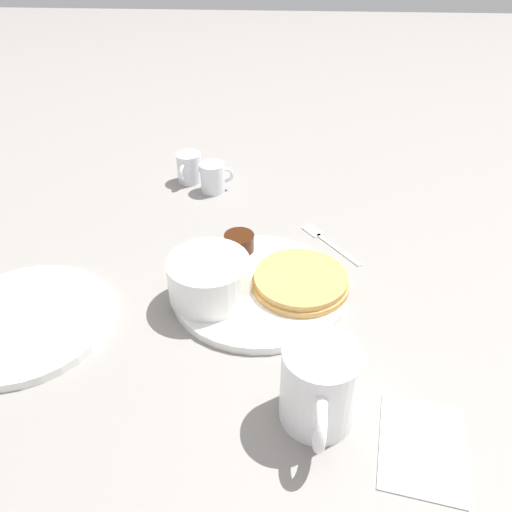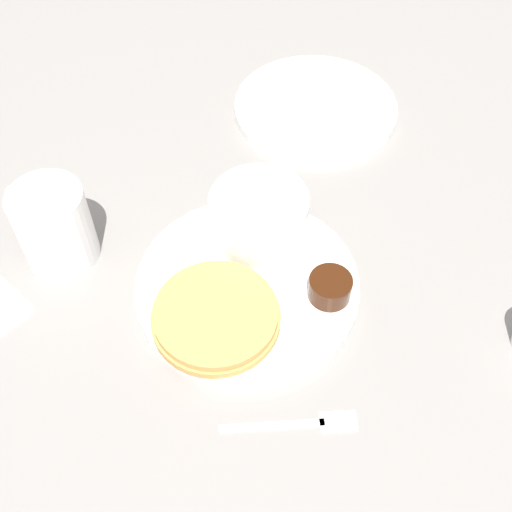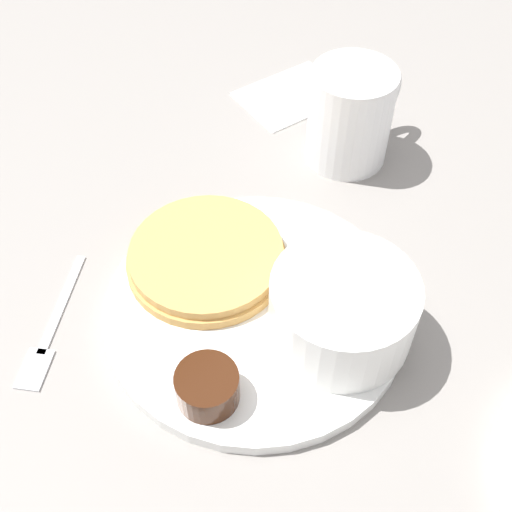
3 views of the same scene
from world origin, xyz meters
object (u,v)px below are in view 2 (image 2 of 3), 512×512
bowl (259,215)px  fork (305,423)px  coffee_mug (53,225)px  plate (247,285)px

bowl → fork: 0.23m
coffee_mug → bowl: bearing=37.9°
plate → coffee_mug: coffee_mug is taller
coffee_mug → fork: (0.33, -0.03, -0.05)m
plate → coffee_mug: (-0.20, -0.07, 0.04)m
bowl → coffee_mug: (-0.17, -0.14, 0.01)m
plate → fork: plate is taller
plate → bowl: 0.08m
bowl → coffee_mug: coffee_mug is taller
fork → coffee_mug: bearing=175.5°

